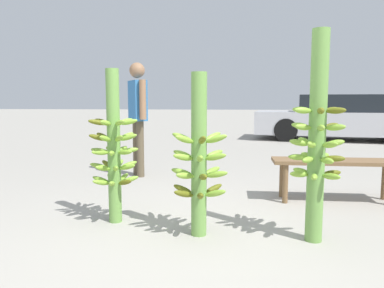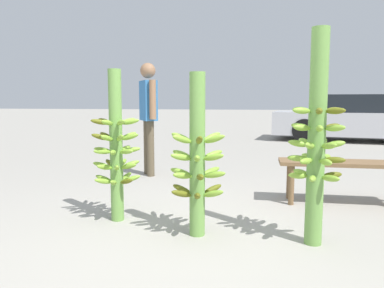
{
  "view_description": "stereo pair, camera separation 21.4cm",
  "coord_description": "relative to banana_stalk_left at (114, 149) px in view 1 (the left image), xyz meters",
  "views": [
    {
      "loc": [
        0.28,
        -2.79,
        1.13
      ],
      "look_at": [
        -0.06,
        0.44,
        0.75
      ],
      "focal_mm": 35.0,
      "sensor_mm": 36.0,
      "label": 1
    },
    {
      "loc": [
        0.49,
        -2.76,
        1.13
      ],
      "look_at": [
        -0.06,
        0.44,
        0.75
      ],
      "focal_mm": 35.0,
      "sensor_mm": 36.0,
      "label": 2
    }
  ],
  "objects": [
    {
      "name": "market_bench",
      "position": [
        2.23,
        0.95,
        -0.29
      ],
      "size": [
        1.39,
        0.37,
        0.47
      ],
      "rotation": [
        0.0,
        0.0,
        0.0
      ],
      "color": "brown",
      "rests_on": "ground_plane"
    },
    {
      "name": "banana_stalk_right",
      "position": [
        1.73,
        -0.3,
        0.14
      ],
      "size": [
        0.43,
        0.43,
        1.67
      ],
      "color": "#6B9E47",
      "rests_on": "ground_plane"
    },
    {
      "name": "banana_stalk_left",
      "position": [
        0.0,
        0.0,
        0.0
      ],
      "size": [
        0.45,
        0.45,
        1.41
      ],
      "color": "#6B9E47",
      "rests_on": "ground_plane"
    },
    {
      "name": "vendor_person",
      "position": [
        -0.3,
        2.11,
        0.32
      ],
      "size": [
        0.39,
        0.56,
        1.67
      ],
      "rotation": [
        0.0,
        0.0,
        2.11
      ],
      "color": "brown",
      "rests_on": "ground_plane"
    },
    {
      "name": "banana_stalk_center",
      "position": [
        0.8,
        -0.26,
        -0.04
      ],
      "size": [
        0.5,
        0.5,
        1.35
      ],
      "color": "#6B9E47",
      "rests_on": "ground_plane"
    },
    {
      "name": "ground_plane",
      "position": [
        0.78,
        -0.5,
        -0.69
      ],
      "size": [
        80.0,
        80.0,
        0.0
      ],
      "primitive_type": "plane",
      "color": "#9E998E"
    },
    {
      "name": "parked_car",
      "position": [
        4.08,
        7.57,
        -0.07
      ],
      "size": [
        4.7,
        2.42,
        1.27
      ],
      "rotation": [
        0.0,
        0.0,
        1.41
      ],
      "color": "#B7B7BC",
      "rests_on": "ground_plane"
    }
  ]
}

